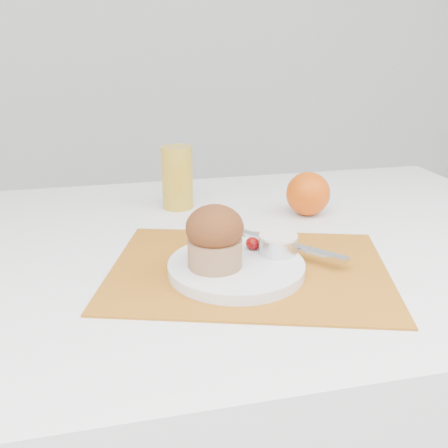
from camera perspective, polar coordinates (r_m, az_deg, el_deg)
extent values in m
cube|color=white|center=(1.06, 1.57, -20.83)|extent=(1.20, 0.80, 0.75)
cube|color=#AA6117|center=(0.75, 2.86, -5.19)|extent=(0.48, 0.41, 0.00)
cylinder|color=silver|center=(0.73, 1.41, -4.96)|extent=(0.26, 0.26, 0.02)
cylinder|color=silver|center=(0.76, 6.18, -2.39)|extent=(0.07, 0.07, 0.03)
cylinder|color=silver|center=(0.76, 6.21, -1.47)|extent=(0.08, 0.08, 0.01)
ellipsoid|color=#5A0402|center=(0.77, 3.26, -2.19)|extent=(0.02, 0.02, 0.02)
ellipsoid|color=#500204|center=(0.77, 3.43, -2.39)|extent=(0.02, 0.02, 0.02)
cube|color=silver|center=(0.79, 7.33, -2.31)|extent=(0.14, 0.16, 0.01)
sphere|color=#D54E07|center=(0.98, 9.58, 3.43)|extent=(0.09, 0.09, 0.09)
cylinder|color=gold|center=(1.01, -5.36, 5.32)|extent=(0.07, 0.07, 0.13)
cylinder|color=#A3754F|center=(0.71, -1.05, -3.27)|extent=(0.09, 0.09, 0.04)
ellipsoid|color=#3B1A0A|center=(0.70, -1.07, -0.42)|extent=(0.08, 0.08, 0.06)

